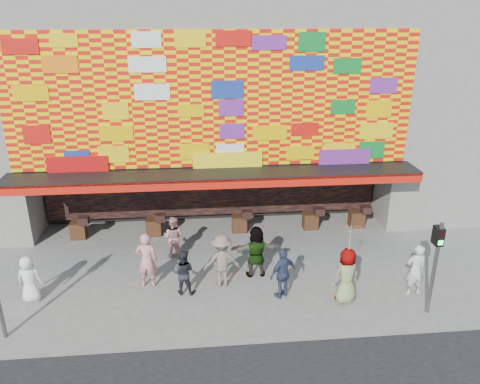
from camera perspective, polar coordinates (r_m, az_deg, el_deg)
The scene contains 13 objects.
ground at distance 15.52m, azimuth -2.24°, elevation -12.42°, with size 90.00×90.00×0.00m, color slate.
shop_building at distance 21.34m, azimuth -3.76°, elevation 12.18°, with size 15.20×9.40×10.00m.
signal_right at distance 14.90m, azimuth 22.79°, elevation -7.47°, with size 0.22×0.20×3.00m.
ped_a at distance 16.26m, azimuth -24.31°, elevation -9.63°, with size 0.75×0.49×1.54m, color white.
ped_b at distance 15.77m, azimuth -11.31°, elevation -8.15°, with size 0.70×0.46×1.92m, color #D1878A.
ped_c at distance 15.33m, azimuth -6.94°, elevation -9.69°, with size 0.74×0.57×1.51m, color #222127.
ped_d at distance 15.54m, azimuth -2.24°, elevation -8.37°, with size 1.19×0.68×1.84m, color #776656.
ped_e at distance 15.04m, azimuth 5.26°, elevation -9.83°, with size 1.00×0.42×1.71m, color #333A59.
ped_f at distance 16.09m, azimuth 1.98°, elevation -7.26°, with size 1.71×0.54×1.84m, color gray.
ped_g at distance 15.10m, azimuth 12.85°, elevation -9.93°, with size 0.90×0.58×1.83m, color gray.
ped_h at distance 16.11m, azimuth 20.62°, elevation -8.88°, with size 0.64×0.42×1.76m, color silver.
ped_i at distance 17.48m, azimuth -8.12°, elevation -5.44°, with size 0.78×0.61×1.61m, color #D4898A.
parasol at distance 14.50m, azimuth 13.25°, elevation -5.70°, with size 1.27×1.28×1.88m.
Camera 1 is at (-0.63, -12.88, 8.63)m, focal length 35.00 mm.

